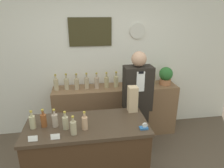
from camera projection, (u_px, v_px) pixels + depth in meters
name	position (u px, v px, depth m)	size (l,w,h in m)	color
back_wall	(102.00, 58.00, 3.53)	(5.20, 0.09, 2.70)	silver
back_shelf	(116.00, 110.00, 3.60)	(2.15, 0.44, 0.91)	brown
display_counter	(88.00, 157.00, 2.43)	(1.39, 0.64, 0.93)	#422B19
shopkeeper	(137.00, 105.00, 3.00)	(0.41, 0.26, 1.62)	black
potted_plant	(166.00, 75.00, 3.51)	(0.24, 0.24, 0.32)	#B27047
paper_bag	(133.00, 99.00, 2.51)	(0.12, 0.12, 0.33)	tan
tape_dispenser	(144.00, 127.00, 2.17)	(0.09, 0.06, 0.07)	#2D66A8
price_card_left	(33.00, 139.00, 1.96)	(0.09, 0.02, 0.06)	white
price_card_right	(55.00, 137.00, 1.99)	(0.09, 0.02, 0.06)	white
counter_bottle_0	(32.00, 122.00, 2.16)	(0.06, 0.06, 0.21)	tan
counter_bottle_1	(44.00, 120.00, 2.19)	(0.06, 0.06, 0.21)	brown
counter_bottle_2	(55.00, 120.00, 2.20)	(0.06, 0.06, 0.21)	tan
counter_bottle_3	(65.00, 122.00, 2.15)	(0.06, 0.06, 0.21)	tan
counter_bottle_4	(73.00, 127.00, 2.05)	(0.06, 0.06, 0.21)	tan
counter_bottle_5	(85.00, 122.00, 2.14)	(0.06, 0.06, 0.21)	tan
shelf_bottle_0	(56.00, 84.00, 3.27)	(0.08, 0.08, 0.27)	tan
shelf_bottle_1	(67.00, 83.00, 3.30)	(0.08, 0.08, 0.27)	tan
shelf_bottle_2	(77.00, 83.00, 3.30)	(0.08, 0.08, 0.27)	tan
shelf_bottle_3	(87.00, 83.00, 3.34)	(0.08, 0.08, 0.27)	tan
shelf_bottle_4	(97.00, 82.00, 3.35)	(0.08, 0.08, 0.27)	tan
shelf_bottle_5	(107.00, 82.00, 3.38)	(0.08, 0.08, 0.27)	tan
shelf_bottle_6	(116.00, 81.00, 3.41)	(0.08, 0.08, 0.27)	tan
shelf_bottle_7	(125.00, 80.00, 3.45)	(0.08, 0.08, 0.27)	tan
shelf_bottle_8	(135.00, 80.00, 3.48)	(0.08, 0.08, 0.27)	tan
shelf_bottle_9	(144.00, 80.00, 3.48)	(0.08, 0.08, 0.27)	tan
shelf_bottle_10	(153.00, 79.00, 3.52)	(0.08, 0.08, 0.27)	tan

